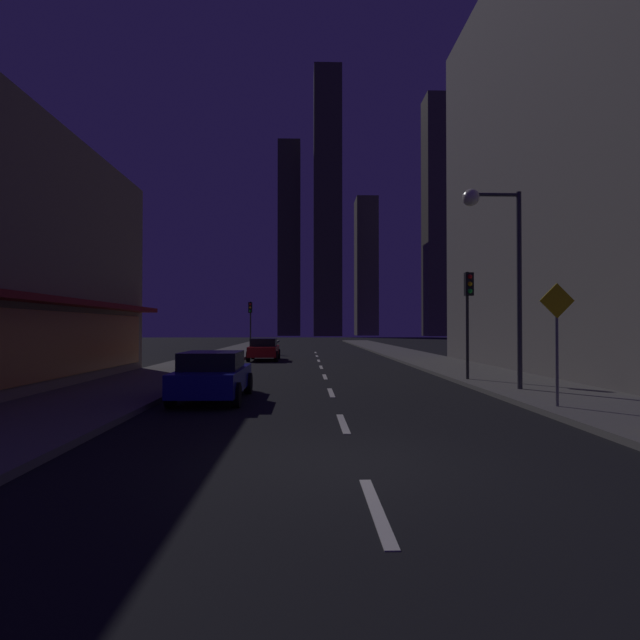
{
  "coord_description": "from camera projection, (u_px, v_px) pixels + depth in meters",
  "views": [
    {
      "loc": [
        -0.84,
        -7.84,
        2.16
      ],
      "look_at": [
        0.0,
        20.99,
        2.61
      ],
      "focal_mm": 27.54,
      "sensor_mm": 36.0,
      "label": 1
    }
  ],
  "objects": [
    {
      "name": "ground_plane",
      "position": [
        316.0,
        355.0,
        39.8
      ],
      "size": [
        78.0,
        136.0,
        0.1
      ],
      "primitive_type": "cube",
      "color": "black"
    },
    {
      "name": "sidewalk_right",
      "position": [
        402.0,
        353.0,
        40.01
      ],
      "size": [
        4.0,
        76.0,
        0.15
      ],
      "primitive_type": "cube",
      "color": "#605E59",
      "rests_on": "ground"
    },
    {
      "name": "sidewalk_left",
      "position": [
        230.0,
        353.0,
        39.6
      ],
      "size": [
        4.0,
        76.0,
        0.15
      ],
      "primitive_type": "cube",
      "color": "#605E59",
      "rests_on": "ground"
    },
    {
      "name": "lane_marking_center",
      "position": [
        323.0,
        372.0,
        24.01
      ],
      "size": [
        0.16,
        38.6,
        0.01
      ],
      "color": "silver",
      "rests_on": "ground"
    },
    {
      "name": "building_apartment_right",
      "position": [
        614.0,
        161.0,
        24.4
      ],
      "size": [
        11.0,
        20.0,
        20.89
      ],
      "primitive_type": "cube",
      "color": "slate",
      "rests_on": "ground"
    },
    {
      "name": "skyscraper_distant_tall",
      "position": [
        289.0,
        239.0,
        130.56
      ],
      "size": [
        5.9,
        5.86,
        51.61
      ],
      "primitive_type": "cube",
      "color": "#3B382C",
      "rests_on": "ground"
    },
    {
      "name": "skyscraper_distant_mid",
      "position": [
        327.0,
        203.0,
        126.38
      ],
      "size": [
        7.03,
        8.85,
        68.62
      ],
      "primitive_type": "cube",
      "color": "#3F3C2F",
      "rests_on": "ground"
    },
    {
      "name": "skyscraper_distant_short",
      "position": [
        366.0,
        267.0,
        136.63
      ],
      "size": [
        5.9,
        8.41,
        38.05
      ],
      "primitive_type": "cube",
      "color": "#635E4A",
      "rests_on": "ground"
    },
    {
      "name": "skyscraper_distant_slender",
      "position": [
        437.0,
        216.0,
        126.43
      ],
      "size": [
        6.57,
        7.56,
        61.79
      ],
      "primitive_type": "cube",
      "color": "#4F4B3B",
      "rests_on": "ground"
    },
    {
      "name": "car_parked_near",
      "position": [
        213.0,
        375.0,
        14.59
      ],
      "size": [
        1.98,
        4.24,
        1.45
      ],
      "color": "navy",
      "rests_on": "ground"
    },
    {
      "name": "car_parked_far",
      "position": [
        264.0,
        349.0,
        32.36
      ],
      "size": [
        1.98,
        4.24,
        1.45
      ],
      "color": "#B21919",
      "rests_on": "ground"
    },
    {
      "name": "fire_hydrant_far_left",
      "position": [
        222.0,
        356.0,
        29.5
      ],
      "size": [
        0.42,
        0.3,
        0.65
      ],
      "color": "gold",
      "rests_on": "sidewalk_left"
    },
    {
      "name": "traffic_light_near_right",
      "position": [
        468.0,
        301.0,
        19.09
      ],
      "size": [
        0.32,
        0.48,
        4.2
      ],
      "color": "#2D2D2D",
      "rests_on": "sidewalk_right"
    },
    {
      "name": "traffic_light_far_left",
      "position": [
        250.0,
        315.0,
        41.19
      ],
      "size": [
        0.32,
        0.48,
        4.2
      ],
      "color": "#2D2D2D",
      "rests_on": "sidewalk_left"
    },
    {
      "name": "street_lamp_right",
      "position": [
        494.0,
        240.0,
        16.14
      ],
      "size": [
        1.96,
        0.56,
        6.58
      ],
      "color": "#38383D",
      "rests_on": "sidewalk_right"
    },
    {
      "name": "pedestrian_crossing_sign",
      "position": [
        557.0,
        333.0,
        12.55
      ],
      "size": [
        0.91,
        0.08,
        3.15
      ],
      "color": "slate",
      "rests_on": "sidewalk_right"
    }
  ]
}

